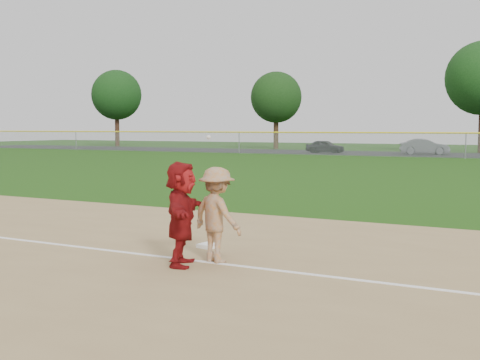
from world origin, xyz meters
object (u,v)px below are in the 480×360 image
at_px(base_runner, 181,214).
at_px(car_left, 325,146).
at_px(car_mid, 424,147).
at_px(first_base, 208,246).

height_order(base_runner, car_left, base_runner).
bearing_deg(car_left, car_mid, -80.11).
bearing_deg(car_mid, car_left, 78.63).
relative_size(car_left, car_mid, 0.85).
distance_m(first_base, base_runner, 1.83).
height_order(first_base, base_runner, base_runner).
bearing_deg(base_runner, car_mid, -17.30).
bearing_deg(car_left, first_base, -160.02).
bearing_deg(first_base, car_left, 106.43).
height_order(base_runner, car_mid, base_runner).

